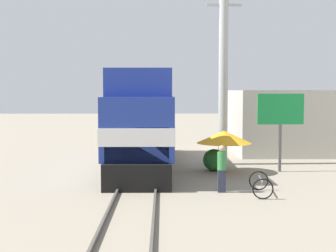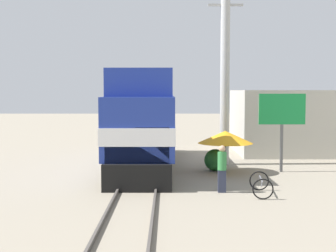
% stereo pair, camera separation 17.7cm
% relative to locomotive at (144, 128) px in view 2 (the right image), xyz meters
% --- Properties ---
extents(ground_plane, '(120.00, 120.00, 0.00)m').
position_rel_locomotive_xyz_m(ground_plane, '(0.00, -2.57, -1.98)').
color(ground_plane, gray).
extents(rail_near, '(0.08, 41.99, 0.15)m').
position_rel_locomotive_xyz_m(rail_near, '(-0.72, -2.57, -1.90)').
color(rail_near, '#4C4742').
rests_on(rail_near, ground_plane).
extents(rail_far, '(0.08, 41.99, 0.15)m').
position_rel_locomotive_xyz_m(rail_far, '(0.72, -2.57, -1.90)').
color(rail_far, '#4C4742').
rests_on(rail_far, ground_plane).
extents(locomotive, '(2.95, 12.78, 4.76)m').
position_rel_locomotive_xyz_m(locomotive, '(0.00, 0.00, 0.00)').
color(locomotive, black).
rests_on(locomotive, ground_plane).
extents(utility_pole, '(1.80, 0.48, 9.37)m').
position_rel_locomotive_xyz_m(utility_pole, '(4.13, 0.94, 2.75)').
color(utility_pole, '#B2B2AD').
rests_on(utility_pole, ground_plane).
extents(vendor_umbrella, '(2.59, 2.59, 1.97)m').
position_rel_locomotive_xyz_m(vendor_umbrella, '(3.88, -1.51, -0.30)').
color(vendor_umbrella, '#4C4C4C').
rests_on(vendor_umbrella, ground_plane).
extents(billboard_sign, '(2.19, 0.12, 3.72)m').
position_rel_locomotive_xyz_m(billboard_sign, '(6.57, -1.35, 0.80)').
color(billboard_sign, '#595959').
rests_on(billboard_sign, ground_plane).
extents(shrub_cluster, '(1.06, 1.06, 1.06)m').
position_rel_locomotive_xyz_m(shrub_cluster, '(3.45, -1.10, -1.45)').
color(shrub_cluster, '#236028').
rests_on(shrub_cluster, ground_plane).
extents(person_bystander, '(0.34, 0.34, 1.79)m').
position_rel_locomotive_xyz_m(person_bystander, '(3.22, -5.90, -1.00)').
color(person_bystander, '#2D3347').
rests_on(person_bystander, ground_plane).
extents(bicycle, '(0.92, 1.68, 0.75)m').
position_rel_locomotive_xyz_m(bicycle, '(4.62, -6.31, -1.60)').
color(bicycle, black).
rests_on(bicycle, ground_plane).
extents(building_block_distant, '(7.78, 6.26, 3.89)m').
position_rel_locomotive_xyz_m(building_block_distant, '(9.36, 5.85, -0.03)').
color(building_block_distant, '#B7B2A3').
rests_on(building_block_distant, ground_plane).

